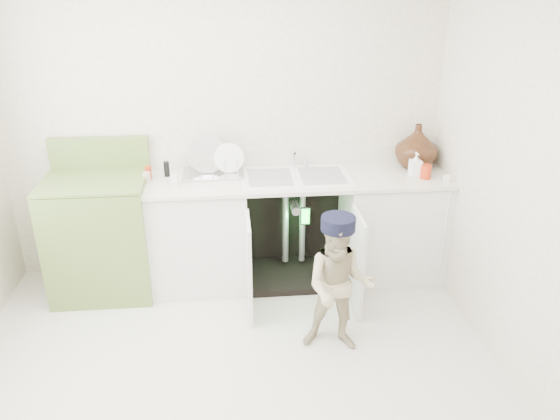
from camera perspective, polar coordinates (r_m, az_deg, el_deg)
The scene contains 5 objects.
ground at distance 3.67m, azimuth -5.03°, elevation -17.00°, with size 3.50×3.50×0.00m, color beige.
room_shell at distance 3.00m, azimuth -5.88°, elevation 1.30°, with size 6.00×5.50×1.26m.
counter_run at distance 4.46m, azimuth 2.12°, elevation -1.53°, with size 2.44×1.02×1.26m.
avocado_stove at distance 4.51m, azimuth -18.11°, elevation -2.33°, with size 0.77×0.65×1.19m.
repair_worker at distance 3.64m, azimuth 6.20°, elevation -7.77°, with size 0.53×0.84×0.98m.
Camera 1 is at (0.04, -2.77, 2.41)m, focal length 35.00 mm.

